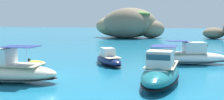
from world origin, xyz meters
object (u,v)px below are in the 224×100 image
Objects in this scene: motorboat_cream at (2,71)px; dinghy_tender at (37,62)px; islet_large at (128,24)px; motorboat_navy at (108,59)px; motorboat_teal at (161,72)px; motorboat_white at (191,57)px.

motorboat_cream is 3.54× the size of dinghy_tender.
motorboat_cream is at bearing -80.90° from islet_large.
motorboat_cream is at bearing -69.53° from dinghy_tender.
islet_large reaches higher than motorboat_navy.
dinghy_tender is at bearing 164.90° from motorboat_teal.
dinghy_tender is at bearing -158.09° from motorboat_white.
motorboat_white is at bearing 83.36° from motorboat_teal.
motorboat_cream is 9.48m from dinghy_tender.
motorboat_teal is (-1.30, -11.17, 0.05)m from motorboat_white.
motorboat_navy is 0.66× the size of motorboat_teal.
islet_large is 63.69m from motorboat_teal.
islet_large is 54.51m from motorboat_navy.
islet_large is 3.95× the size of motorboat_navy.
motorboat_white reaches higher than dinghy_tender.
motorboat_navy is at bearing 137.24° from motorboat_teal.
motorboat_white is 3.26× the size of dinghy_tender.
motorboat_cream reaches higher than motorboat_navy.
motorboat_teal is at bearing -15.10° from dinghy_tender.
islet_large is 2.60× the size of motorboat_teal.
motorboat_cream is 20.98m from motorboat_white.
motorboat_navy is at bearing 19.29° from dinghy_tender.
motorboat_navy is at bearing -155.81° from motorboat_white.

